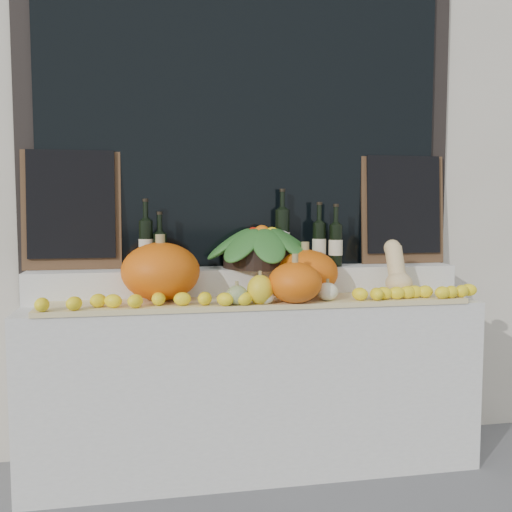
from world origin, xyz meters
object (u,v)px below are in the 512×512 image
butternut_squash (397,271)px  wine_bottle_tall (282,237)px  produce_bowl (262,246)px  pumpkin_left (161,271)px  pumpkin_right (305,272)px

butternut_squash → wine_bottle_tall: 0.64m
wine_bottle_tall → produce_bowl: bearing=-161.5°
pumpkin_left → produce_bowl: (0.55, 0.18, 0.11)m
pumpkin_right → produce_bowl: 0.28m
pumpkin_right → wine_bottle_tall: size_ratio=0.81×
produce_bowl → pumpkin_left: bearing=-161.7°
pumpkin_left → butternut_squash: size_ratio=1.34×
pumpkin_left → produce_bowl: 0.58m
produce_bowl → wine_bottle_tall: (0.12, 0.04, 0.05)m
pumpkin_left → butternut_squash: (1.22, -0.05, -0.02)m
produce_bowl → butternut_squash: bearing=-19.0°
butternut_squash → produce_bowl: produce_bowl is taller
butternut_squash → pumpkin_left: bearing=177.5°
pumpkin_right → butternut_squash: butternut_squash is taller
pumpkin_left → produce_bowl: produce_bowl is taller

